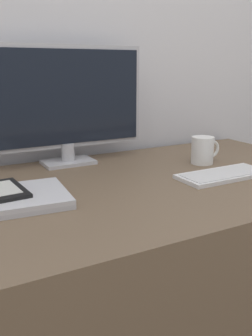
{
  "coord_description": "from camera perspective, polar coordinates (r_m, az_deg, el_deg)",
  "views": [
    {
      "loc": [
        -0.45,
        -0.75,
        1.08
      ],
      "look_at": [
        0.02,
        0.1,
        0.81
      ],
      "focal_mm": 40.0,
      "sensor_mm": 36.0,
      "label": 1
    }
  ],
  "objects": [
    {
      "name": "wall_back",
      "position": [
        1.41,
        -10.54,
        20.0
      ],
      "size": [
        3.6,
        0.05,
        2.4
      ],
      "color": "silver",
      "rests_on": "ground_plane"
    },
    {
      "name": "keyboard",
      "position": [
        1.18,
        14.63,
        -0.98
      ],
      "size": [
        0.29,
        0.12,
        0.01
      ],
      "color": "silver",
      "rests_on": "desk"
    },
    {
      "name": "coffee_mug",
      "position": [
        1.32,
        11.67,
        2.68
      ],
      "size": [
        0.11,
        0.08,
        0.09
      ],
      "color": "white",
      "rests_on": "desk"
    },
    {
      "name": "laptop",
      "position": [
        0.96,
        -18.06,
        -4.64
      ],
      "size": [
        0.32,
        0.23,
        0.02
      ],
      "color": "#BCBCC1",
      "rests_on": "desk"
    },
    {
      "name": "desk",
      "position": [
        1.23,
        -1.83,
        -19.62
      ],
      "size": [
        1.58,
        0.75,
        0.75
      ],
      "color": "brown",
      "rests_on": "ground_plane"
    },
    {
      "name": "monitor",
      "position": [
        1.27,
        -9.2,
        9.86
      ],
      "size": [
        0.56,
        0.11,
        0.39
      ],
      "color": "#B7B7BC",
      "rests_on": "desk"
    }
  ]
}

